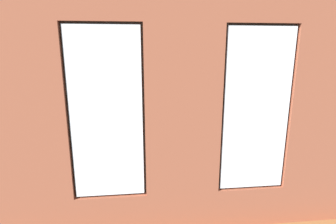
{
  "coord_description": "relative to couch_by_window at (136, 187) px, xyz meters",
  "views": [
    {
      "loc": [
        0.57,
        6.1,
        2.55
      ],
      "look_at": [
        -0.06,
        0.4,
        1.17
      ],
      "focal_mm": 28.0,
      "sensor_mm": 36.0,
      "label": 1
    }
  ],
  "objects": [
    {
      "name": "white_wall_right",
      "position": [
        2.34,
        -1.94,
        1.42
      ],
      "size": [
        0.1,
        5.33,
        3.5
      ],
      "primitive_type": "cube",
      "color": "silver",
      "rests_on": "ground_plane"
    },
    {
      "name": "potted_plant_corner_far_left",
      "position": [
        -3.16,
        0.1,
        0.27
      ],
      "size": [
        0.56,
        0.56,
        0.92
      ],
      "color": "beige",
      "rests_on": "ground_plane"
    },
    {
      "name": "ground_plane",
      "position": [
        -0.66,
        -2.14,
        -0.38
      ],
      "size": [
        6.7,
        6.33,
        0.1
      ],
      "primitive_type": "cube",
      "color": "brown"
    },
    {
      "name": "couch_by_window",
      "position": [
        0.0,
        0.0,
        0.0
      ],
      "size": [
        1.87,
        0.87,
        0.8
      ],
      "color": "black",
      "rests_on": "ground_plane"
    },
    {
      "name": "potted_plant_corner_near_left",
      "position": [
        -3.17,
        -4.3,
        0.41
      ],
      "size": [
        1.06,
        1.11,
        1.32
      ],
      "color": "brown",
      "rests_on": "ground_plane"
    },
    {
      "name": "couch_left",
      "position": [
        -3.01,
        -1.53,
        -0.0
      ],
      "size": [
        0.9,
        1.9,
        0.8
      ],
      "rotation": [
        0.0,
        0.0,
        1.59
      ],
      "color": "black",
      "rests_on": "ground_plane"
    },
    {
      "name": "potted_plant_near_tv",
      "position": [
        1.49,
        -1.12,
        0.6
      ],
      "size": [
        1.07,
        1.05,
        1.55
      ],
      "color": "gray",
      "rests_on": "ground_plane"
    },
    {
      "name": "tv_flatscreen",
      "position": [
        2.04,
        -2.2,
        0.51
      ],
      "size": [
        0.94,
        0.2,
        0.64
      ],
      "color": "black",
      "rests_on": "media_console"
    },
    {
      "name": "potted_plant_foreground_right",
      "position": [
        1.74,
        -4.26,
        0.39
      ],
      "size": [
        0.82,
        0.9,
        1.16
      ],
      "color": "beige",
      "rests_on": "ground_plane"
    },
    {
      "name": "coffee_table",
      "position": [
        -0.86,
        -2.55,
        0.04
      ],
      "size": [
        1.31,
        0.74,
        0.42
      ],
      "color": "olive",
      "rests_on": "ground_plane"
    },
    {
      "name": "remote_silver",
      "position": [
        -0.47,
        -2.44,
        0.1
      ],
      "size": [
        0.17,
        0.12,
        0.02
      ],
      "primitive_type": "cube",
      "rotation": [
        0.0,
        0.0,
        1.12
      ],
      "color": "#B2B2B7",
      "rests_on": "coffee_table"
    },
    {
      "name": "potted_plant_by_left_couch",
      "position": [
        -2.61,
        -2.92,
        0.12
      ],
      "size": [
        0.43,
        0.43,
        0.66
      ],
      "color": "#9E5638",
      "rests_on": "ground_plane"
    },
    {
      "name": "brick_wall_with_windows",
      "position": [
        -0.66,
        0.65,
        1.41
      ],
      "size": [
        6.1,
        0.3,
        3.5
      ],
      "color": "#9E5138",
      "rests_on": "ground_plane"
    },
    {
      "name": "potted_plant_between_couches",
      "position": [
        -1.38,
        -0.05,
        0.22
      ],
      "size": [
        0.47,
        0.47,
        0.86
      ],
      "color": "brown",
      "rests_on": "ground_plane"
    },
    {
      "name": "media_console",
      "position": [
        2.04,
        -2.19,
        -0.07
      ],
      "size": [
        1.23,
        0.42,
        0.52
      ],
      "primitive_type": "cube",
      "color": "black",
      "rests_on": "ground_plane"
    },
    {
      "name": "papasan_chair",
      "position": [
        0.53,
        -3.82,
        0.13
      ],
      "size": [
        1.17,
        1.17,
        0.72
      ],
      "color": "olive",
      "rests_on": "ground_plane"
    },
    {
      "name": "potted_plant_beside_window_right",
      "position": [
        1.47,
        0.1,
        0.42
      ],
      "size": [
        0.86,
        0.83,
        1.39
      ],
      "color": "beige",
      "rests_on": "ground_plane"
    },
    {
      "name": "table_plant_small",
      "position": [
        -1.22,
        -2.68,
        0.22
      ],
      "size": [
        0.15,
        0.15,
        0.24
      ],
      "color": "brown",
      "rests_on": "coffee_table"
    },
    {
      "name": "cup_ceramic",
      "position": [
        -0.96,
        -2.44,
        0.14
      ],
      "size": [
        0.08,
        0.08,
        0.1
      ],
      "primitive_type": "cylinder",
      "color": "#B23D38",
      "rests_on": "coffee_table"
    }
  ]
}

